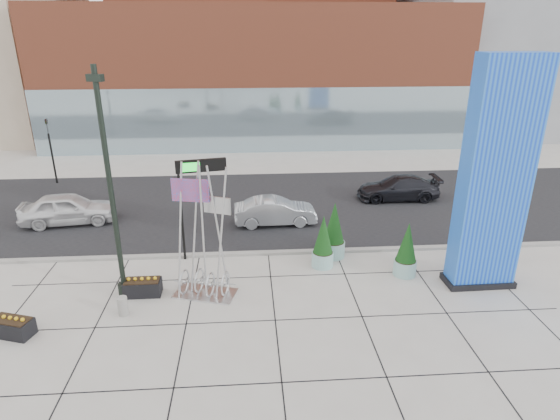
{
  "coord_description": "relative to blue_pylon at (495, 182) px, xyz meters",
  "views": [
    {
      "loc": [
        0.21,
        -14.41,
        9.3
      ],
      "look_at": [
        1.38,
        2.0,
        2.85
      ],
      "focal_mm": 30.0,
      "sensor_mm": 36.0,
      "label": 1
    }
  ],
  "objects": [
    {
      "name": "box_planter_south",
      "position": [
        -16.5,
        -2.12,
        -3.8
      ],
      "size": [
        1.45,
        1.02,
        0.72
      ],
      "rotation": [
        0.0,
        0.0,
        -0.31
      ],
      "color": "black",
      "rests_on": "ground"
    },
    {
      "name": "blue_pylon",
      "position": [
        0.0,
        0.0,
        0.0
      ],
      "size": [
        2.59,
        1.2,
        8.56
      ],
      "rotation": [
        0.0,
        0.0,
        0.02
      ],
      "color": "#0D38D1",
      "rests_on": "ground"
    },
    {
      "name": "traffic_signal",
      "position": [
        -21.0,
        14.08,
        -1.83
      ],
      "size": [
        0.15,
        0.18,
        4.1
      ],
      "color": "black",
      "rests_on": "ground"
    },
    {
      "name": "public_art_sculpture",
      "position": [
        -10.48,
        -0.06,
        -2.8
      ],
      "size": [
        2.46,
        1.7,
        5.09
      ],
      "rotation": [
        0.0,
        0.0,
        -0.28
      ],
      "color": "silver",
      "rests_on": "ground"
    },
    {
      "name": "round_planter_west",
      "position": [
        -5.2,
        2.68,
        -2.96
      ],
      "size": [
        1.0,
        1.0,
        2.49
      ],
      "color": "#8BBBB7",
      "rests_on": "ground"
    },
    {
      "name": "box_planter_north",
      "position": [
        -12.8,
        0.08,
        -3.79
      ],
      "size": [
        1.35,
        0.68,
        0.74
      ],
      "rotation": [
        0.0,
        0.0,
        0.01
      ],
      "color": "black",
      "rests_on": "ground"
    },
    {
      "name": "round_planter_mid",
      "position": [
        -5.8,
        1.83,
        -3.07
      ],
      "size": [
        0.9,
        0.9,
        2.25
      ],
      "color": "#8BBBB7",
      "rests_on": "ground"
    },
    {
      "name": "building_grey_parking",
      "position": [
        17.0,
        31.08,
        4.87
      ],
      "size": [
        20.0,
        18.0,
        18.0
      ],
      "primitive_type": "cube",
      "color": "slate",
      "rests_on": "ground"
    },
    {
      "name": "tower_glass_front",
      "position": [
        -8.0,
        21.28,
        -1.63
      ],
      "size": [
        34.0,
        0.6,
        5.0
      ],
      "primitive_type": "cube",
      "color": "#8CA5B2",
      "rests_on": "ground"
    },
    {
      "name": "car_silver_mid",
      "position": [
        -7.48,
        6.43,
        -3.46
      ],
      "size": [
        4.14,
        1.58,
        1.35
      ],
      "primitive_type": "imported",
      "rotation": [
        0.0,
        0.0,
        1.61
      ],
      "color": "#A1A3A8",
      "rests_on": "ground"
    },
    {
      "name": "round_planter_east",
      "position": [
        -2.62,
        0.88,
        -3.07
      ],
      "size": [
        0.9,
        0.9,
        2.26
      ],
      "color": "#8BBBB7",
      "rests_on": "ground"
    },
    {
      "name": "car_white_west",
      "position": [
        -17.88,
        7.28,
        -3.35
      ],
      "size": [
        4.79,
        2.46,
        1.56
      ],
      "primitive_type": "imported",
      "rotation": [
        0.0,
        0.0,
        1.71
      ],
      "color": "silver",
      "rests_on": "ground"
    },
    {
      "name": "curb_edge",
      "position": [
        -9.0,
        3.08,
        -4.07
      ],
      "size": [
        80.0,
        0.3,
        0.12
      ],
      "primitive_type": "cube",
      "color": "gray",
      "rests_on": "ground"
    },
    {
      "name": "street_asphalt",
      "position": [
        -9.0,
        9.08,
        -4.12
      ],
      "size": [
        80.0,
        12.0,
        0.02
      ],
      "primitive_type": "cube",
      "color": "black",
      "rests_on": "ground"
    },
    {
      "name": "lamp_post",
      "position": [
        -13.46,
        0.03,
        -0.76
      ],
      "size": [
        0.56,
        0.45,
        8.25
      ],
      "rotation": [
        0.0,
        0.0,
        -0.29
      ],
      "color": "black",
      "rests_on": "ground"
    },
    {
      "name": "concrete_bollard",
      "position": [
        -13.22,
        -1.21,
        -3.79
      ],
      "size": [
        0.35,
        0.35,
        0.68
      ],
      "primitive_type": "cylinder",
      "color": "gray",
      "rests_on": "ground"
    },
    {
      "name": "overhead_street_sign",
      "position": [
        -10.85,
        2.87,
        -0.4
      ],
      "size": [
        2.04,
        0.59,
        4.35
      ],
      "rotation": [
        0.0,
        0.0,
        0.2
      ],
      "color": "black",
      "rests_on": "ground"
    },
    {
      "name": "tower_podium",
      "position": [
        -8.0,
        26.08,
        1.37
      ],
      "size": [
        34.0,
        10.0,
        11.0
      ],
      "primitive_type": "cube",
      "color": "#A74B30",
      "rests_on": "ground"
    },
    {
      "name": "car_dark_east",
      "position": [
        -0.2,
        9.59,
        -3.46
      ],
      "size": [
        4.69,
        1.98,
        1.35
      ],
      "primitive_type": "imported",
      "rotation": [
        0.0,
        0.0,
        -1.59
      ],
      "color": "black",
      "rests_on": "ground"
    },
    {
      "name": "ground",
      "position": [
        -9.0,
        -0.92,
        -4.13
      ],
      "size": [
        160.0,
        160.0,
        0.0
      ],
      "primitive_type": "plane",
      "color": "#9E9991",
      "rests_on": "ground"
    }
  ]
}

